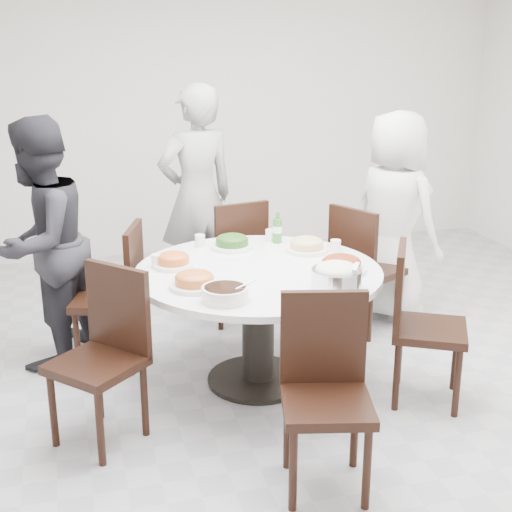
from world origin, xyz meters
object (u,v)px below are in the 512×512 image
object	(u,v)px
beverage_bottle	(277,227)
soup_bowl	(225,294)
diner_middle	(197,198)
rice_bowl	(336,280)
chair_nw	(107,296)
chair_sw	(96,361)
chair_se	(430,326)
diner_left	(41,244)
chair_ne	(368,268)
diner_right	(394,216)
chair_s	(327,400)
chair_n	(231,259)
dining_table	(258,327)

from	to	relation	value
beverage_bottle	soup_bowl	bearing A→B (deg)	-121.28
diner_middle	rice_bowl	distance (m)	1.95
diner_middle	soup_bowl	world-z (taller)	diner_middle
chair_nw	chair_sw	bearing A→B (deg)	10.07
chair_se	soup_bowl	bearing A→B (deg)	117.08
chair_sw	soup_bowl	world-z (taller)	chair_sw
diner_left	chair_ne	bearing A→B (deg)	120.45
diner_right	soup_bowl	size ratio (longest dim) A/B	6.28
chair_ne	chair_s	world-z (taller)	same
diner_left	beverage_bottle	bearing A→B (deg)	116.38
chair_n	diner_right	size ratio (longest dim) A/B	0.60
chair_n	soup_bowl	xyz separation A→B (m)	(-0.39, -1.52, 0.31)
chair_n	chair_s	bearing A→B (deg)	76.25
chair_ne	beverage_bottle	distance (m)	0.82
chair_nw	rice_bowl	xyz separation A→B (m)	(1.20, -0.97, 0.34)
chair_sw	chair_s	size ratio (longest dim) A/B	1.00
chair_nw	diner_right	xyz separation A→B (m)	(2.17, 0.30, 0.32)
chair_nw	beverage_bottle	size ratio (longest dim) A/B	4.41
chair_s	diner_middle	size ratio (longest dim) A/B	0.54
diner_left	beverage_bottle	xyz separation A→B (m)	(1.55, -0.16, 0.04)
diner_right	rice_bowl	size ratio (longest dim) A/B	5.63
dining_table	diner_left	world-z (taller)	diner_left
chair_n	chair_se	xyz separation A→B (m)	(0.83, -1.56, 0.00)
chair_ne	chair_n	bearing A→B (deg)	35.92
chair_n	chair_sw	distance (m)	1.85
chair_s	chair_ne	bearing A→B (deg)	74.09
chair_sw	diner_right	world-z (taller)	diner_right
rice_bowl	chair_ne	bearing A→B (deg)	57.51
diner_left	soup_bowl	world-z (taller)	diner_left
diner_middle	chair_sw	bearing A→B (deg)	49.33
chair_se	diner_left	distance (m)	2.49
dining_table	diner_middle	size ratio (longest dim) A/B	0.85
chair_n	chair_s	distance (m)	2.21
chair_ne	diner_middle	world-z (taller)	diner_middle
chair_n	soup_bowl	distance (m)	1.60
dining_table	chair_s	world-z (taller)	chair_s
chair_n	soup_bowl	bearing A→B (deg)	63.46
chair_ne	chair_sw	world-z (taller)	same
chair_ne	chair_sw	bearing A→B (deg)	90.07
chair_nw	chair_se	size ratio (longest dim) A/B	1.00
chair_nw	rice_bowl	bearing A→B (deg)	68.72
chair_sw	rice_bowl	distance (m)	1.37
chair_ne	beverage_bottle	world-z (taller)	beverage_bottle
dining_table	chair_sw	world-z (taller)	chair_sw
chair_n	chair_s	world-z (taller)	same
chair_n	diner_middle	distance (m)	0.58
dining_table	soup_bowl	world-z (taller)	soup_bowl
chair_sw	diner_right	size ratio (longest dim) A/B	0.60
chair_se	diner_right	world-z (taller)	diner_right
chair_n	beverage_bottle	bearing A→B (deg)	97.48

